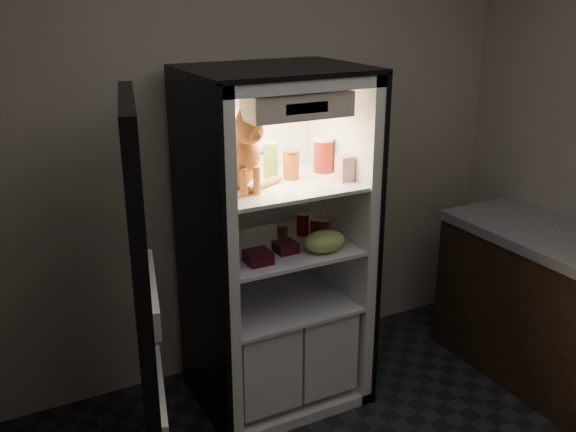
# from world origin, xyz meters

# --- Properties ---
(room_shell) EXTENTS (3.60, 3.60, 3.60)m
(room_shell) POSITION_xyz_m (0.00, 0.00, 1.62)
(room_shell) COLOR white
(room_shell) RESTS_ON floor
(refrigerator) EXTENTS (0.90, 0.72, 1.88)m
(refrigerator) POSITION_xyz_m (0.00, 1.38, 0.79)
(refrigerator) COLOR white
(refrigerator) RESTS_ON floor
(fridge_door) EXTENTS (0.27, 0.86, 1.85)m
(fridge_door) POSITION_xyz_m (-0.84, 0.92, 0.91)
(fridge_door) COLOR black
(fridge_door) RESTS_ON floor
(tabby_cat) EXTENTS (0.36, 0.40, 0.43)m
(tabby_cat) POSITION_xyz_m (-0.22, 1.30, 1.45)
(tabby_cat) COLOR #C66419
(tabby_cat) RESTS_ON refrigerator
(parmesan_shaker) EXTENTS (0.07, 0.07, 0.19)m
(parmesan_shaker) POSITION_xyz_m (-0.00, 1.40, 1.39)
(parmesan_shaker) COLOR #238333
(parmesan_shaker) RESTS_ON refrigerator
(mayo_tub) EXTENTS (0.09, 0.09, 0.13)m
(mayo_tub) POSITION_xyz_m (0.03, 1.51, 1.35)
(mayo_tub) COLOR white
(mayo_tub) RESTS_ON refrigerator
(salsa_jar) EXTENTS (0.09, 0.09, 0.15)m
(salsa_jar) POSITION_xyz_m (0.09, 1.34, 1.37)
(salsa_jar) COLOR maroon
(salsa_jar) RESTS_ON refrigerator
(pepper_jar) EXTENTS (0.11, 0.11, 0.19)m
(pepper_jar) POSITION_xyz_m (0.31, 1.39, 1.38)
(pepper_jar) COLOR #A12D15
(pepper_jar) RESTS_ON refrigerator
(cream_carton) EXTENTS (0.08, 0.08, 0.13)m
(cream_carton) POSITION_xyz_m (0.32, 1.18, 1.36)
(cream_carton) COLOR white
(cream_carton) RESTS_ON refrigerator
(soda_can_a) EXTENTS (0.07, 0.07, 0.13)m
(soda_can_a) POSITION_xyz_m (0.19, 1.39, 1.00)
(soda_can_a) COLOR black
(soda_can_a) RESTS_ON refrigerator
(soda_can_b) EXTENTS (0.06, 0.06, 0.11)m
(soda_can_b) POSITION_xyz_m (0.23, 1.31, 1.00)
(soda_can_b) COLOR black
(soda_can_b) RESTS_ON refrigerator
(soda_can_c) EXTENTS (0.07, 0.07, 0.12)m
(soda_can_c) POSITION_xyz_m (0.24, 1.26, 1.00)
(soda_can_c) COLOR black
(soda_can_c) RESTS_ON refrigerator
(condiment_jar) EXTENTS (0.06, 0.06, 0.08)m
(condiment_jar) POSITION_xyz_m (0.07, 1.40, 0.98)
(condiment_jar) COLOR #532D17
(condiment_jar) RESTS_ON refrigerator
(grape_bag) EXTENTS (0.23, 0.16, 0.11)m
(grape_bag) POSITION_xyz_m (0.17, 1.13, 1.00)
(grape_bag) COLOR #8EB454
(grape_bag) RESTS_ON refrigerator
(berry_box_left) EXTENTS (0.12, 0.12, 0.06)m
(berry_box_left) POSITION_xyz_m (-0.20, 1.15, 0.97)
(berry_box_left) COLOR #480C15
(berry_box_left) RESTS_ON refrigerator
(berry_box_right) EXTENTS (0.11, 0.11, 0.05)m
(berry_box_right) POSITION_xyz_m (-0.01, 1.21, 0.97)
(berry_box_right) COLOR #480C15
(berry_box_right) RESTS_ON refrigerator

